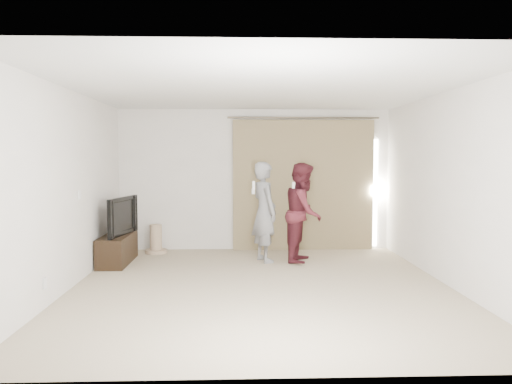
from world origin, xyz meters
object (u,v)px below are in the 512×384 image
person_man (264,212)px  person_woman (304,212)px  tv_console (117,249)px  tv (117,216)px

person_man → person_woman: 0.64m
tv_console → person_woman: bearing=0.7°
tv_console → person_woman: 3.09m
tv_console → tv: bearing=0.0°
tv_console → tv: tv is taller
tv_console → person_man: 2.46m
tv_console → person_man: bearing=1.3°
person_woman → person_man: bearing=178.3°
tv_console → person_woman: size_ratio=0.74×
person_man → person_woman: bearing=-1.7°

